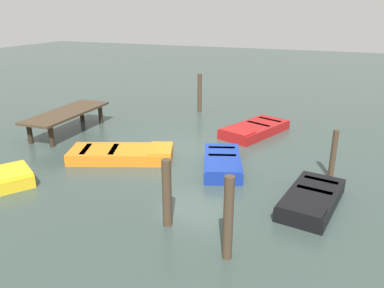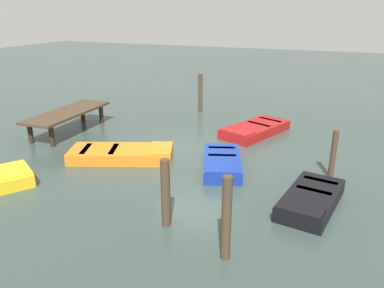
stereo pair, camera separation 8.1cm
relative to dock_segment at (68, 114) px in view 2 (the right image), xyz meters
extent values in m
plane|color=#33423D|center=(-0.28, -5.97, -0.82)|extent=(80.00, 80.00, 0.00)
cube|color=#423323|center=(0.00, 0.00, 0.08)|extent=(4.34, 1.65, 0.10)
cylinder|color=#2E2318|center=(1.70, 0.59, -0.39)|extent=(0.20, 0.20, 0.85)
cylinder|color=#2E2318|center=(1.74, -0.48, -0.39)|extent=(0.20, 0.20, 0.85)
cylinder|color=#2E2318|center=(-1.74, 0.48, -0.39)|extent=(0.20, 0.20, 0.85)
cylinder|color=#2E2318|center=(-1.70, -0.59, -0.39)|extent=(0.20, 0.20, 0.85)
cube|color=maroon|center=(2.88, -7.64, -0.62)|extent=(3.65, 2.59, 0.40)
cube|color=black|center=(2.88, -7.64, -0.48)|extent=(3.06, 2.11, 0.04)
cube|color=maroon|center=(1.67, -7.16, -0.39)|extent=(1.17, 1.51, 0.06)
cube|color=black|center=(3.12, -7.73, -0.44)|extent=(0.61, 1.15, 0.04)
cube|color=black|center=(3.97, -8.06, -0.44)|extent=(0.61, 1.15, 0.04)
cube|color=navy|center=(-1.23, -7.47, -0.62)|extent=(3.00, 2.06, 0.40)
cube|color=silver|center=(-1.23, -7.47, -0.48)|extent=(2.52, 1.67, 0.04)
cube|color=navy|center=(-2.25, -7.82, -0.39)|extent=(0.93, 1.23, 0.06)
cube|color=#A4A49F|center=(-1.04, -7.40, -0.44)|extent=(0.50, 0.96, 0.04)
cube|color=#A4A49F|center=(-0.32, -7.15, -0.44)|extent=(0.50, 0.96, 0.04)
cube|color=black|center=(-2.79, -10.55, -0.62)|extent=(2.89, 1.67, 0.40)
cube|color=gray|center=(-2.79, -10.55, -0.48)|extent=(2.44, 1.33, 0.04)
cube|color=black|center=(-3.84, -10.38, -0.39)|extent=(0.77, 1.21, 0.06)
cube|color=#776E5D|center=(-2.59, -10.58, -0.44)|extent=(0.35, 0.99, 0.04)
cube|color=#776E5D|center=(-1.85, -10.70, -0.44)|extent=(0.35, 0.99, 0.04)
cube|color=orange|center=(-1.84, -3.86, -0.62)|extent=(2.65, 3.92, 0.40)
cube|color=black|center=(-1.84, -3.86, -0.48)|extent=(2.16, 3.30, 0.04)
cube|color=orange|center=(-1.33, -5.19, -0.39)|extent=(1.50, 1.21, 0.06)
cube|color=black|center=(-1.94, -3.60, -0.44)|extent=(1.12, 0.59, 0.04)
cube|color=black|center=(-2.30, -2.67, -0.44)|extent=(1.12, 0.59, 0.04)
cube|color=gold|center=(-4.78, -1.83, -0.39)|extent=(1.45, 1.58, 0.06)
cylinder|color=#423323|center=(-5.87, -9.06, 0.16)|extent=(0.22, 0.22, 1.95)
cylinder|color=#423323|center=(-0.64, -10.94, -0.02)|extent=(0.18, 0.18, 1.60)
cylinder|color=#423323|center=(5.46, -4.07, 0.18)|extent=(0.22, 0.22, 2.00)
cylinder|color=#423323|center=(-5.17, -7.29, 0.07)|extent=(0.23, 0.23, 1.77)
camera|label=1|loc=(-12.56, -10.95, 4.32)|focal=35.15mm
camera|label=2|loc=(-12.53, -11.02, 4.32)|focal=35.15mm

